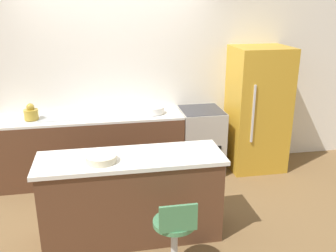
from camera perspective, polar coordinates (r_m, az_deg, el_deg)
ground_plane at (r=5.01m, az=-6.98°, el=-9.08°), size 14.00×14.00×0.00m
wall_back at (r=5.17m, az=-8.04°, el=7.16°), size 8.00×0.06×2.60m
back_counter at (r=5.11m, az=-11.45°, el=-3.26°), size 2.39×0.59×0.90m
kitchen_island at (r=3.84m, az=-5.50°, el=-10.70°), size 1.82×0.59×0.89m
oven_range at (r=5.28m, az=4.99°, el=-2.17°), size 0.58×0.60×0.90m
refrigerator at (r=5.38m, az=13.46°, el=2.49°), size 0.75×0.68×1.73m
stool_chair at (r=3.34m, az=1.05°, el=-16.71°), size 0.37×0.37×0.79m
kettle at (r=4.97m, az=-20.15°, el=1.85°), size 0.18×0.18×0.21m
mixing_bowl at (r=4.95m, az=-2.25°, el=2.50°), size 0.28×0.28×0.09m
fruit_bowl at (r=3.56m, az=-10.13°, el=-4.91°), size 0.29×0.29×0.07m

